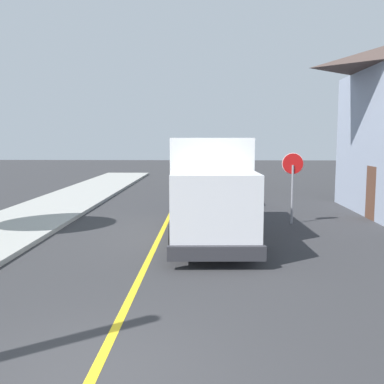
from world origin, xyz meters
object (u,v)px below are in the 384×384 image
parked_car_far (209,170)px  stop_sign (293,174)px  parked_car_near (224,189)px  parked_car_mid (221,177)px  box_truck (209,183)px

parked_car_far → stop_sign: bearing=-79.9°
parked_car_far → stop_sign: stop_sign is taller
parked_car_near → parked_car_mid: (0.07, 6.97, 0.00)m
parked_car_mid → parked_car_far: bearing=97.3°
parked_car_mid → box_truck: bearing=-93.4°
parked_car_near → parked_car_mid: same height
parked_car_mid → stop_sign: (2.30, -11.34, 1.06)m
stop_sign → parked_car_mid: bearing=101.4°
parked_car_near → parked_car_mid: size_ratio=0.99×
box_truck → parked_car_far: box_truck is taller
box_truck → parked_car_mid: 13.71m
parked_car_mid → stop_sign: 11.62m
stop_sign → parked_car_far: bearing=100.1°
parked_car_mid → stop_sign: bearing=-78.6°
box_truck → parked_car_far: (0.10, 19.27, -0.97)m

